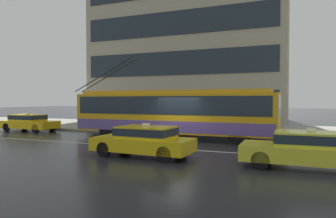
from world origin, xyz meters
TOP-DOWN VIEW (x-y plane):
  - ground_plane at (0.00, 0.00)m, footprint 160.00×160.00m
  - sidewalk_slab at (0.00, 9.09)m, footprint 80.00×10.00m
  - crosswalk_stripe_edge_near at (6.31, 1.05)m, footprint 0.44×4.40m
  - crosswalk_stripe_inner_a at (7.21, 1.05)m, footprint 0.44×4.40m
  - lane_centre_line at (0.00, -1.20)m, footprint 72.00×0.14m
  - trolleybus at (-0.87, 2.49)m, footprint 13.28×2.76m
  - taxi_oncoming_far at (6.40, -3.35)m, footprint 4.32×1.84m
  - taxi_oncoming_near at (0.17, -3.47)m, footprint 4.31×1.98m
  - taxi_queued_behind_bus at (-12.68, 2.74)m, footprint 4.42×1.89m
  - bus_shelter at (-2.84, 5.98)m, footprint 3.82×1.68m
  - pedestrian_at_shelter at (3.44, 6.34)m, footprint 1.07×1.07m
  - pedestrian_approaching_curb at (-0.92, 5.26)m, footprint 1.12×1.12m

SIDE VIEW (x-z plane):
  - ground_plane at x=0.00m, z-range 0.00..0.00m
  - lane_centre_line at x=0.00m, z-range 0.00..0.01m
  - crosswalk_stripe_edge_near at x=6.31m, z-range 0.00..0.01m
  - crosswalk_stripe_inner_a at x=7.21m, z-range 0.00..0.01m
  - sidewalk_slab at x=0.00m, z-range 0.00..0.14m
  - taxi_oncoming_near at x=0.17m, z-range 0.01..1.40m
  - taxi_oncoming_far at x=6.40m, z-range 0.01..1.40m
  - taxi_queued_behind_bus at x=-12.68m, z-range 0.01..1.40m
  - trolleybus at x=-0.87m, z-range -0.94..4.19m
  - pedestrian_approaching_curb at x=-0.92m, z-range 0.73..2.77m
  - pedestrian_at_shelter at x=3.44m, z-range 0.77..2.82m
  - bus_shelter at x=-2.84m, z-range 0.75..3.19m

